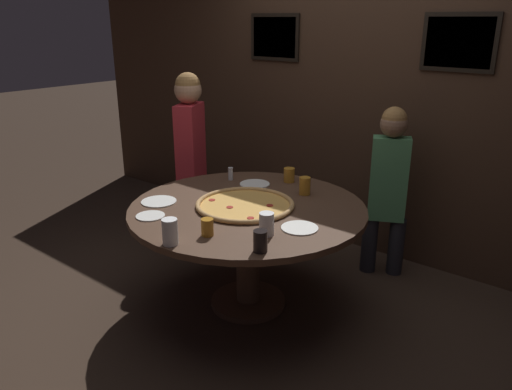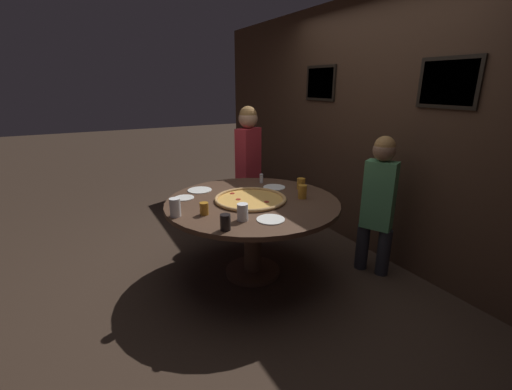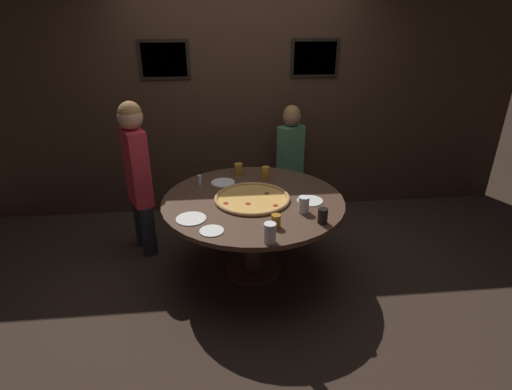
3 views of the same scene
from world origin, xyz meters
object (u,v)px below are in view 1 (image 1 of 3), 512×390
(drink_cup_far_right, at_px, (267,224))
(drink_cup_beside_pizza, at_px, (260,241))
(drink_cup_near_right, at_px, (305,186))
(white_plate_beside_cup, at_px, (255,184))
(drink_cup_near_left, at_px, (207,227))
(white_plate_far_back, at_px, (150,216))
(dining_table, at_px, (248,225))
(diner_centre_back, at_px, (191,150))
(drink_cup_by_shaker, at_px, (289,175))
(condiment_shaker, at_px, (231,174))
(drink_cup_front_edge, at_px, (170,232))
(white_plate_left_side, at_px, (300,228))
(giant_pizza, at_px, (245,205))
(diner_side_left, at_px, (388,182))
(white_plate_right_side, at_px, (159,201))

(drink_cup_far_right, distance_m, drink_cup_beside_pizza, 0.22)
(drink_cup_near_right, height_order, white_plate_beside_cup, drink_cup_near_right)
(drink_cup_near_left, bearing_deg, white_plate_far_back, -177.72)
(dining_table, relative_size, diner_centre_back, 1.04)
(drink_cup_by_shaker, distance_m, drink_cup_beside_pizza, 1.22)
(condiment_shaker, bearing_deg, drink_cup_front_edge, -64.40)
(drink_cup_by_shaker, bearing_deg, white_plate_far_back, -103.40)
(drink_cup_far_right, relative_size, white_plate_beside_cup, 0.60)
(white_plate_left_side, xyz_separation_m, white_plate_beside_cup, (-0.73, 0.47, 0.00))
(giant_pizza, height_order, white_plate_beside_cup, giant_pizza)
(diner_centre_back, bearing_deg, dining_table, -140.92)
(condiment_shaker, bearing_deg, diner_side_left, 34.97)
(drink_cup_far_right, distance_m, diner_side_left, 1.33)
(giant_pizza, height_order, drink_cup_near_left, drink_cup_near_left)
(dining_table, height_order, white_plate_far_back, white_plate_far_back)
(drink_cup_near_right, distance_m, drink_cup_near_left, 0.94)
(white_plate_beside_cup, distance_m, diner_side_left, 1.00)
(drink_cup_front_edge, distance_m, diner_centre_back, 1.63)
(drink_cup_near_right, xyz_separation_m, drink_cup_near_left, (-0.04, -0.94, -0.01))
(drink_cup_near_left, relative_size, drink_cup_front_edge, 0.68)
(drink_cup_beside_pizza, height_order, white_plate_left_side, drink_cup_beside_pizza)
(dining_table, xyz_separation_m, drink_cup_by_shaker, (-0.09, 0.60, 0.19))
(dining_table, height_order, giant_pizza, giant_pizza)
(giant_pizza, bearing_deg, drink_cup_front_edge, -85.27)
(dining_table, relative_size, white_plate_far_back, 8.66)
(white_plate_far_back, bearing_deg, condiment_shaker, 97.07)
(drink_cup_far_right, height_order, white_plate_left_side, drink_cup_far_right)
(drink_cup_beside_pizza, distance_m, white_plate_beside_cup, 1.13)
(dining_table, height_order, white_plate_right_side, white_plate_right_side)
(drink_cup_beside_pizza, bearing_deg, drink_cup_by_shaker, 118.15)
(drink_cup_far_right, xyz_separation_m, drink_cup_beside_pizza, (0.11, -0.19, -0.01))
(white_plate_left_side, distance_m, condiment_shaker, 1.04)
(drink_cup_near_left, distance_m, diner_side_left, 1.59)
(drink_cup_near_right, xyz_separation_m, drink_cup_by_shaker, (-0.25, 0.16, -0.01))
(white_plate_right_side, xyz_separation_m, diner_side_left, (1.03, 1.35, 0.00))
(white_plate_far_back, xyz_separation_m, diner_centre_back, (-0.69, 1.02, 0.11))
(condiment_shaker, bearing_deg, drink_cup_by_shaker, 32.94)
(drink_cup_far_right, height_order, condiment_shaker, drink_cup_far_right)
(drink_cup_by_shaker, bearing_deg, white_plate_beside_cup, -126.75)
(drink_cup_near_left, relative_size, white_plate_left_side, 0.46)
(condiment_shaker, bearing_deg, dining_table, -37.24)
(dining_table, relative_size, diner_side_left, 1.19)
(drink_cup_front_edge, height_order, condiment_shaker, drink_cup_front_edge)
(white_plate_far_back, distance_m, white_plate_beside_cup, 0.91)
(drink_cup_front_edge, distance_m, diner_side_left, 1.81)
(giant_pizza, bearing_deg, white_plate_left_side, -9.05)
(drink_cup_near_right, height_order, white_plate_right_side, drink_cup_near_right)
(giant_pizza, bearing_deg, white_plate_right_side, -149.20)
(drink_cup_by_shaker, xyz_separation_m, white_plate_left_side, (0.57, -0.69, -0.05))
(white_plate_far_back, bearing_deg, diner_side_left, 60.89)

